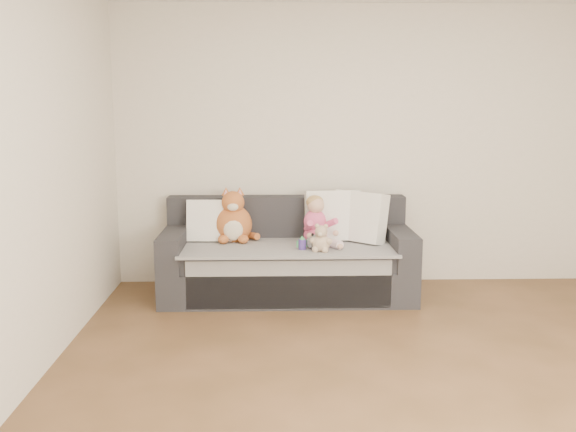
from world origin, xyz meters
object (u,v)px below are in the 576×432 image
object	(u,v)px
toddler	(317,224)
plush_cat	(234,221)
teddy_bear	(321,240)
sofa	(287,261)
sippy_cup	(302,243)

from	to	relation	value
toddler	plush_cat	distance (m)	0.76
teddy_bear	sofa	bearing A→B (deg)	144.00
sippy_cup	teddy_bear	bearing A→B (deg)	-25.92
toddler	plush_cat	xyz separation A→B (m)	(-0.74, 0.16, 0.00)
plush_cat	toddler	bearing A→B (deg)	-14.24
sippy_cup	sofa	bearing A→B (deg)	113.54
teddy_bear	sippy_cup	distance (m)	0.18
sofa	plush_cat	world-z (taller)	plush_cat
teddy_bear	sippy_cup	xyz separation A→B (m)	(-0.16, 0.08, -0.04)
toddler	sippy_cup	bearing A→B (deg)	-148.28
sofa	toddler	bearing A→B (deg)	-14.73
sofa	sippy_cup	size ratio (longest dim) A/B	18.88
toddler	plush_cat	bearing A→B (deg)	144.02
toddler	teddy_bear	size ratio (longest dim) A/B	1.84
plush_cat	sofa	bearing A→B (deg)	-12.81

